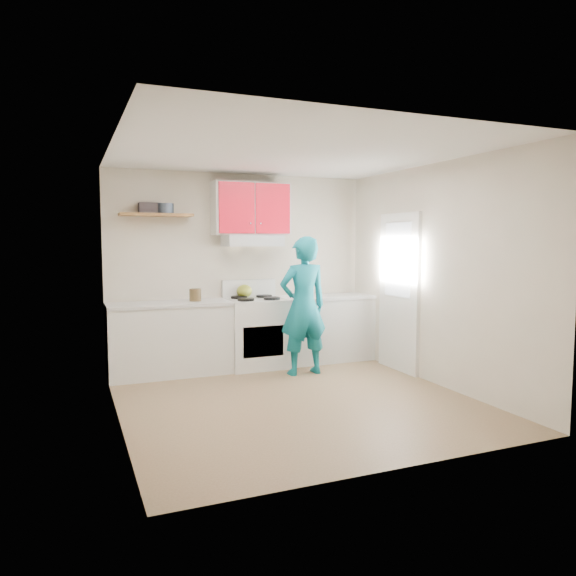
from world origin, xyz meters
name	(u,v)px	position (x,y,z in m)	size (l,w,h in m)	color
floor	(295,399)	(0.00, 0.00, 0.00)	(3.80, 3.80, 0.00)	brown
ceiling	(295,153)	(0.00, 0.00, 2.60)	(3.60, 3.80, 0.04)	white
back_wall	(241,269)	(0.00, 1.90, 1.30)	(3.60, 0.04, 2.60)	beige
front_wall	(398,296)	(0.00, -1.90, 1.30)	(3.60, 0.04, 2.60)	beige
left_wall	(115,284)	(-1.80, 0.00, 1.30)	(0.04, 3.80, 2.60)	beige
right_wall	(435,274)	(1.80, 0.00, 1.30)	(0.04, 3.80, 2.60)	beige
door	(399,292)	(1.78, 0.70, 1.02)	(0.05, 0.85, 2.05)	white
door_glass	(398,260)	(1.75, 0.70, 1.45)	(0.01, 0.55, 0.95)	white
counter_left	(170,339)	(-1.04, 1.60, 0.45)	(1.52, 0.60, 0.90)	silver
counter_right	(324,329)	(1.14, 1.60, 0.45)	(1.32, 0.60, 0.90)	silver
stove	(255,333)	(0.10, 1.57, 0.46)	(0.76, 0.65, 0.92)	white
range_hood	(252,241)	(0.10, 1.68, 1.70)	(0.76, 0.44, 0.15)	silver
upper_cabinets	(251,209)	(0.10, 1.73, 2.12)	(1.02, 0.33, 0.70)	red
shelf	(156,215)	(-1.15, 1.75, 2.02)	(0.90, 0.30, 0.04)	brown
books	(149,208)	(-1.23, 1.79, 2.10)	(0.26, 0.18, 0.13)	#393237
tin	(166,208)	(-1.03, 1.73, 2.10)	(0.21, 0.21, 0.13)	#333D4C
kettle	(244,291)	(0.01, 1.78, 1.01)	(0.21, 0.21, 0.18)	olive
crock	(195,296)	(-0.70, 1.62, 0.99)	(0.15, 0.15, 0.18)	#47371F
cutting_board	(305,298)	(0.79, 1.49, 0.91)	(0.32, 0.23, 0.02)	olive
silicone_mat	(351,296)	(1.54, 1.56, 0.90)	(0.33, 0.27, 0.01)	red
person	(303,306)	(0.54, 0.98, 0.87)	(0.64, 0.42, 1.75)	#0E7283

